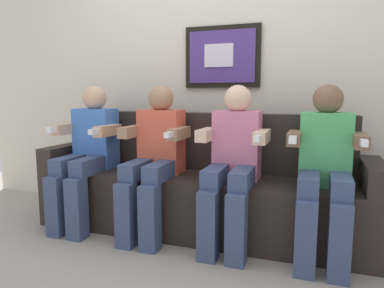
{
  "coord_description": "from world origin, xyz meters",
  "views": [
    {
      "loc": [
        0.82,
        -2.16,
        1.05
      ],
      "look_at": [
        0.0,
        0.15,
        0.7
      ],
      "focal_mm": 33.0,
      "sensor_mm": 36.0,
      "label": 1
    }
  ],
  "objects_px": {
    "couch": "(200,191)",
    "person_left_center": "(155,155)",
    "person_leftmost": "(87,150)",
    "person_rightmost": "(325,165)",
    "person_right_center": "(233,160)"
  },
  "relations": [
    {
      "from": "person_leftmost",
      "to": "person_right_center",
      "type": "bearing_deg",
      "value": 0.02
    },
    {
      "from": "person_leftmost",
      "to": "person_rightmost",
      "type": "bearing_deg",
      "value": 0.0
    },
    {
      "from": "person_left_center",
      "to": "person_right_center",
      "type": "distance_m",
      "value": 0.59
    },
    {
      "from": "person_left_center",
      "to": "person_right_center",
      "type": "xyz_separation_m",
      "value": [
        0.59,
        0.0,
        0.0
      ]
    },
    {
      "from": "couch",
      "to": "person_left_center",
      "type": "height_order",
      "value": "person_left_center"
    },
    {
      "from": "couch",
      "to": "person_right_center",
      "type": "bearing_deg",
      "value": -29.85
    },
    {
      "from": "person_left_center",
      "to": "person_rightmost",
      "type": "xyz_separation_m",
      "value": [
        1.17,
        -0.0,
        0.0
      ]
    },
    {
      "from": "person_right_center",
      "to": "person_left_center",
      "type": "bearing_deg",
      "value": 180.0
    },
    {
      "from": "person_right_center",
      "to": "person_rightmost",
      "type": "relative_size",
      "value": 1.0
    },
    {
      "from": "person_leftmost",
      "to": "couch",
      "type": "bearing_deg",
      "value": 10.88
    },
    {
      "from": "person_leftmost",
      "to": "person_right_center",
      "type": "xyz_separation_m",
      "value": [
        1.17,
        0.0,
        -0.0
      ]
    },
    {
      "from": "person_right_center",
      "to": "person_leftmost",
      "type": "bearing_deg",
      "value": -179.98
    },
    {
      "from": "person_leftmost",
      "to": "person_rightmost",
      "type": "height_order",
      "value": "same"
    },
    {
      "from": "couch",
      "to": "person_left_center",
      "type": "relative_size",
      "value": 2.24
    },
    {
      "from": "person_left_center",
      "to": "person_leftmost",
      "type": "bearing_deg",
      "value": -179.95
    }
  ]
}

